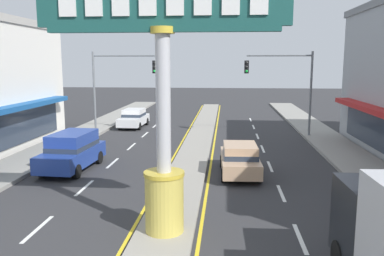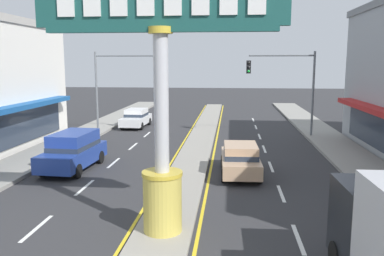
% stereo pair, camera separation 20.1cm
% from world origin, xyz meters
% --- Properties ---
extents(median_strip, '(1.86, 52.00, 0.14)m').
position_xyz_m(median_strip, '(0.00, 18.00, 0.07)').
color(median_strip, gray).
rests_on(median_strip, ground).
extents(sidewalk_left, '(2.81, 60.00, 0.18)m').
position_xyz_m(sidewalk_left, '(-8.93, 16.00, 0.09)').
color(sidewalk_left, gray).
rests_on(sidewalk_left, ground).
extents(sidewalk_right, '(2.81, 60.00, 0.18)m').
position_xyz_m(sidewalk_right, '(8.93, 16.00, 0.09)').
color(sidewalk_right, gray).
rests_on(sidewalk_right, ground).
extents(lane_markings, '(8.60, 52.00, 0.01)m').
position_xyz_m(lane_markings, '(0.00, 16.65, 0.00)').
color(lane_markings, silver).
rests_on(lane_markings, ground).
extents(district_sign, '(7.44, 1.27, 7.74)m').
position_xyz_m(district_sign, '(0.00, 4.69, 4.26)').
color(district_sign, gold).
rests_on(district_sign, median_strip).
extents(traffic_light_left_side, '(4.86, 0.46, 6.20)m').
position_xyz_m(traffic_light_left_side, '(-6.17, 22.00, 4.25)').
color(traffic_light_left_side, slate).
rests_on(traffic_light_left_side, ground).
extents(traffic_light_right_side, '(4.86, 0.46, 6.20)m').
position_xyz_m(traffic_light_right_side, '(6.17, 22.22, 4.25)').
color(traffic_light_right_side, slate).
rests_on(traffic_light_right_side, ground).
extents(sedan_near_right_lane, '(1.95, 4.36, 1.53)m').
position_xyz_m(sedan_near_right_lane, '(2.58, 11.90, 0.79)').
color(sedan_near_right_lane, tan).
rests_on(sedan_near_right_lane, ground).
extents(suv_far_right_lane, '(2.17, 4.70, 1.90)m').
position_xyz_m(suv_far_right_lane, '(-5.88, 12.14, 0.98)').
color(suv_far_right_lane, navy).
rests_on(suv_far_right_lane, ground).
extents(sedan_near_left_lane, '(1.96, 4.36, 1.53)m').
position_xyz_m(sedan_near_left_lane, '(-5.88, 25.84, 0.79)').
color(sedan_near_left_lane, white).
rests_on(sedan_near_left_lane, ground).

